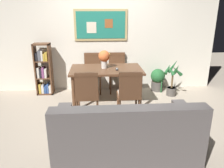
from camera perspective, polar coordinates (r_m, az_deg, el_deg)
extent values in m
plane|color=tan|center=(4.17, -0.65, -8.00)|extent=(12.00, 12.00, 0.00)
cube|color=silver|center=(5.29, -1.69, 12.43)|extent=(5.20, 0.10, 2.60)
cube|color=tan|center=(5.21, -2.90, 14.88)|extent=(1.20, 0.02, 0.70)
cube|color=#1E7260|center=(5.19, -2.89, 14.87)|extent=(1.10, 0.01, 0.60)
cube|color=beige|center=(5.19, -5.28, 14.23)|extent=(0.22, 0.00, 0.24)
cube|color=brown|center=(5.19, -0.83, 15.28)|extent=(0.18, 0.00, 0.20)
cube|color=brown|center=(4.44, -1.48, 3.74)|extent=(1.43, 0.87, 0.04)
cylinder|color=brown|center=(4.24, -9.81, -2.58)|extent=(0.07, 0.07, 0.71)
cylinder|color=brown|center=(4.30, 7.24, -2.18)|extent=(0.07, 0.07, 0.71)
cylinder|color=brown|center=(4.91, -9.04, 0.39)|extent=(0.07, 0.07, 0.71)
cylinder|color=brown|center=(4.95, 5.71, 0.71)|extent=(0.07, 0.07, 0.71)
cube|color=brown|center=(3.89, -6.32, -3.12)|extent=(0.40, 0.40, 0.03)
cube|color=#C6B299|center=(3.87, -6.33, -2.74)|extent=(0.36, 0.36, 0.03)
cylinder|color=brown|center=(3.83, -8.85, -7.23)|extent=(0.04, 0.04, 0.42)
cylinder|color=brown|center=(3.82, -3.72, -7.15)|extent=(0.04, 0.04, 0.42)
cylinder|color=brown|center=(4.14, -8.48, -5.19)|extent=(0.04, 0.04, 0.42)
cylinder|color=brown|center=(4.12, -3.75, -5.10)|extent=(0.04, 0.04, 0.42)
cube|color=brown|center=(3.63, -6.55, -0.61)|extent=(0.38, 0.04, 0.46)
cube|color=brown|center=(3.57, -6.67, 2.42)|extent=(0.38, 0.05, 0.06)
cube|color=brown|center=(5.19, 1.40, 2.58)|extent=(0.40, 0.40, 0.03)
cube|color=#C6B299|center=(5.18, 1.40, 2.88)|extent=(0.36, 0.36, 0.03)
cylinder|color=brown|center=(5.43, 3.00, 0.83)|extent=(0.04, 0.04, 0.42)
cylinder|color=brown|center=(5.40, -0.58, 0.75)|extent=(0.04, 0.04, 0.42)
cylinder|color=brown|center=(5.11, 3.45, -0.33)|extent=(0.04, 0.04, 0.42)
cylinder|color=brown|center=(5.08, -0.36, -0.42)|extent=(0.04, 0.04, 0.42)
cube|color=brown|center=(5.30, 1.24, 5.64)|extent=(0.38, 0.04, 0.46)
cube|color=brown|center=(5.26, 1.25, 7.76)|extent=(0.38, 0.05, 0.06)
cube|color=brown|center=(3.91, 4.28, -2.90)|extent=(0.40, 0.40, 0.03)
cube|color=#C6B299|center=(3.90, 4.28, -2.53)|extent=(0.36, 0.36, 0.03)
cylinder|color=brown|center=(3.83, 2.01, -7.04)|extent=(0.04, 0.04, 0.42)
cylinder|color=brown|center=(3.87, 7.06, -6.84)|extent=(0.04, 0.04, 0.42)
cylinder|color=brown|center=(4.13, 1.53, -5.01)|extent=(0.04, 0.04, 0.42)
cylinder|color=brown|center=(4.18, 6.19, -4.85)|extent=(0.04, 0.04, 0.42)
cube|color=brown|center=(3.66, 4.76, -0.40)|extent=(0.38, 0.04, 0.46)
cube|color=brown|center=(3.60, 4.84, 2.62)|extent=(0.38, 0.05, 0.06)
cube|color=brown|center=(5.16, -4.99, 2.44)|extent=(0.40, 0.40, 0.03)
cube|color=#C6B299|center=(5.15, -5.00, 2.73)|extent=(0.36, 0.36, 0.03)
cylinder|color=brown|center=(5.39, -3.09, 0.68)|extent=(0.04, 0.04, 0.42)
cylinder|color=brown|center=(5.40, -6.70, 0.60)|extent=(0.04, 0.04, 0.42)
cylinder|color=brown|center=(5.07, -3.03, -0.50)|extent=(0.04, 0.04, 0.42)
cylinder|color=brown|center=(5.07, -6.87, -0.58)|extent=(0.04, 0.04, 0.42)
cube|color=brown|center=(5.28, -5.04, 5.51)|extent=(0.38, 0.04, 0.46)
cube|color=brown|center=(5.23, -5.10, 7.64)|extent=(0.38, 0.05, 0.06)
cube|color=#514C4C|center=(3.05, 3.43, -14.61)|extent=(1.80, 0.84, 0.40)
cube|color=#514C4C|center=(2.56, 4.52, -10.63)|extent=(1.80, 0.20, 0.44)
cube|color=#514C4C|center=(2.90, -12.76, -9.76)|extent=(0.18, 0.80, 0.22)
cube|color=#514C4C|center=(3.09, 18.77, -8.49)|extent=(0.18, 0.80, 0.22)
cube|color=#8C6B4C|center=(2.69, -5.66, -10.60)|extent=(0.32, 0.16, 0.33)
cube|color=#B78C33|center=(2.71, 4.06, -10.30)|extent=(0.32, 0.16, 0.33)
cube|color=brown|center=(5.32, -18.87, 3.60)|extent=(0.03, 0.28, 1.17)
cube|color=brown|center=(5.24, -15.38, 3.73)|extent=(0.03, 0.28, 1.17)
cube|color=brown|center=(5.44, -16.58, -2.12)|extent=(0.36, 0.28, 0.03)
cube|color=brown|center=(5.17, -17.74, 9.76)|extent=(0.36, 0.28, 0.03)
cube|color=brown|center=(5.33, -16.94, 1.65)|extent=(0.30, 0.28, 0.02)
cube|color=brown|center=(5.23, -17.34, 5.72)|extent=(0.30, 0.28, 0.02)
cube|color=gold|center=(5.43, -17.83, -0.90)|extent=(0.05, 0.22, 0.22)
cube|color=beige|center=(5.42, -17.18, -1.00)|extent=(0.05, 0.22, 0.20)
cube|color=#2D4C8C|center=(5.41, -16.57, -1.15)|extent=(0.05, 0.22, 0.17)
cube|color=#2D4C8C|center=(5.39, -16.01, -0.91)|extent=(0.04, 0.22, 0.21)
cube|color=beige|center=(5.38, -15.40, -1.05)|extent=(0.06, 0.22, 0.18)
cube|color=beige|center=(5.32, -18.25, 2.95)|extent=(0.05, 0.22, 0.24)
cube|color=black|center=(5.31, -17.67, 2.78)|extent=(0.04, 0.22, 0.20)
cube|color=#7F3F72|center=(5.29, -17.14, 2.95)|extent=(0.05, 0.22, 0.23)
cube|color=beige|center=(5.28, -16.53, 2.83)|extent=(0.05, 0.22, 0.21)
cube|color=black|center=(5.24, -18.65, 6.70)|extent=(0.05, 0.22, 0.17)
cube|color=#595960|center=(5.22, -17.99, 7.02)|extent=(0.06, 0.22, 0.23)
cube|color=beige|center=(5.21, -17.39, 7.03)|extent=(0.04, 0.22, 0.22)
cube|color=gold|center=(5.20, -16.89, 6.72)|extent=(0.04, 0.22, 0.16)
cube|color=gold|center=(5.19, -16.37, 6.90)|extent=(0.05, 0.22, 0.19)
cylinder|color=#4C4742|center=(5.48, 11.52, -0.45)|extent=(0.29, 0.29, 0.23)
cylinder|color=#332319|center=(5.45, 11.59, 0.59)|extent=(0.26, 0.26, 0.02)
sphere|color=#235B2D|center=(5.41, 11.69, 2.05)|extent=(0.34, 0.34, 0.34)
cylinder|color=#235B2D|center=(5.36, 12.57, -0.88)|extent=(0.03, 0.03, 0.29)
cylinder|color=#235B2D|center=(5.59, 12.65, 0.26)|extent=(0.03, 0.03, 0.23)
cylinder|color=#4C4742|center=(5.25, 14.96, -1.85)|extent=(0.22, 0.22, 0.18)
cylinder|color=#332319|center=(5.22, 15.04, -1.00)|extent=(0.20, 0.20, 0.02)
cylinder|color=brown|center=(5.16, 15.20, 0.83)|extent=(0.04, 0.04, 0.33)
cone|color=#235B2D|center=(5.13, 16.26, 3.71)|extent=(0.11, 0.21, 0.24)
cone|color=#235B2D|center=(5.18, 15.37, 4.40)|extent=(0.25, 0.13, 0.32)
cone|color=#235B2D|center=(5.15, 14.12, 3.75)|extent=(0.24, 0.25, 0.23)
cone|color=#235B2D|center=(5.02, 14.90, 3.39)|extent=(0.19, 0.21, 0.23)
cone|color=#235B2D|center=(4.98, 16.32, 3.29)|extent=(0.30, 0.15, 0.26)
cylinder|color=beige|center=(4.46, -2.02, 5.14)|extent=(0.12, 0.12, 0.17)
sphere|color=#D86633|center=(4.42, -2.04, 7.20)|extent=(0.23, 0.23, 0.23)
sphere|color=silver|center=(4.49, -2.66, 7.55)|extent=(0.06, 0.06, 0.06)
sphere|color=#D86633|center=(4.35, -1.35, 6.77)|extent=(0.05, 0.05, 0.05)
sphere|color=#EACC4C|center=(4.44, -0.93, 7.63)|extent=(0.07, 0.07, 0.07)
cube|color=black|center=(4.36, 1.25, 3.84)|extent=(0.05, 0.16, 0.02)
cube|color=gray|center=(4.35, 1.25, 4.00)|extent=(0.04, 0.10, 0.00)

